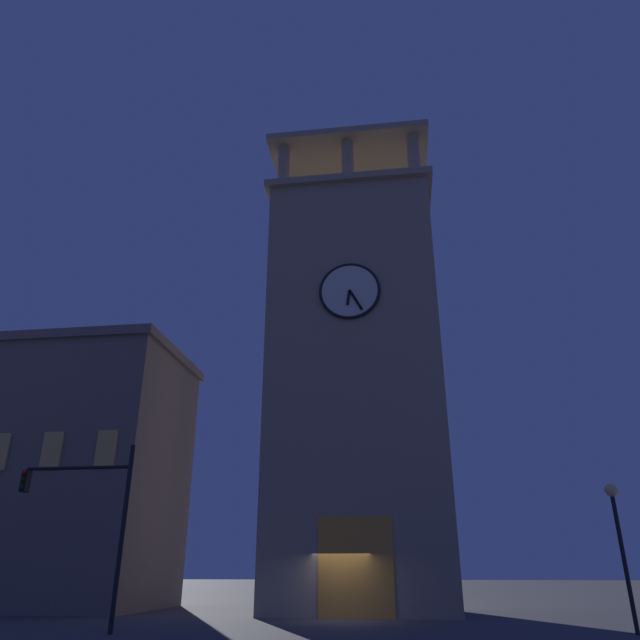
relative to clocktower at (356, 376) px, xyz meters
The scene contains 4 objects.
ground_plane 11.98m from the clocktower, 80.83° to the left, with size 200.00×200.00×0.00m, color #424247.
clocktower is the anchor object (origin of this frame).
traffic_signal_near 15.30m from the clocktower, 50.49° to the left, with size 4.01×0.41×5.91m.
street_lamp 14.76m from the clocktower, 137.68° to the left, with size 0.44×0.44×4.57m.
Camera 1 is at (-2.68, 26.27, 1.88)m, focal length 33.15 mm.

